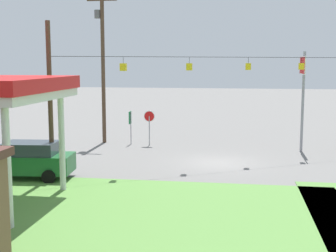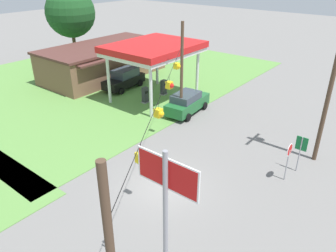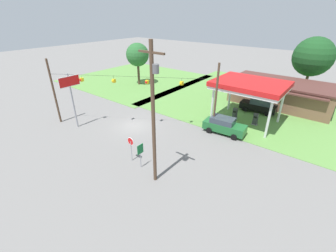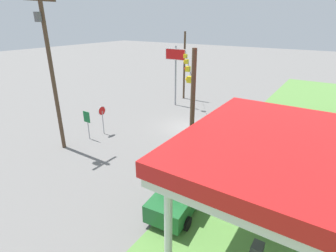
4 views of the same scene
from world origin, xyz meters
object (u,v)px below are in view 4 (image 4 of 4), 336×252
object	(u,v)px
stop_sign_roadside	(102,114)
gas_station_canopy	(280,151)
fuel_pump_near	(272,219)
stop_sign_overhead	(175,63)
utility_pole_main	(50,67)
car_at_pumps_front	(183,189)
route_sign	(87,120)

from	to	relation	value
stop_sign_roadside	gas_station_canopy	bearing A→B (deg)	-109.11
fuel_pump_near	stop_sign_roadside	size ratio (longest dim) A/B	0.61
stop_sign_overhead	utility_pole_main	distance (m)	14.14
stop_sign_overhead	utility_pole_main	world-z (taller)	utility_pole_main
fuel_pump_near	utility_pole_main	xyz separation A→B (m)	(-0.22, -15.54, 5.47)
gas_station_canopy	utility_pole_main	world-z (taller)	utility_pole_main
gas_station_canopy	car_at_pumps_front	bearing A→B (deg)	-100.09
car_at_pumps_front	utility_pole_main	size ratio (longest dim) A/B	0.44
gas_station_canopy	route_sign	world-z (taller)	gas_station_canopy
stop_sign_roadside	stop_sign_overhead	world-z (taller)	stop_sign_overhead
gas_station_canopy	stop_sign_overhead	size ratio (longest dim) A/B	1.24
fuel_pump_near	stop_sign_roadside	distance (m)	15.37
gas_station_canopy	route_sign	xyz separation A→B (m)	(-3.71, -15.08, -3.09)
fuel_pump_near	route_sign	bearing A→B (deg)	-98.88
stop_sign_overhead	utility_pole_main	bearing A→B (deg)	-5.95
gas_station_canopy	utility_pole_main	distance (m)	15.68
fuel_pump_near	utility_pole_main	world-z (taller)	utility_pole_main
fuel_pump_near	route_sign	world-z (taller)	route_sign
stop_sign_roadside	stop_sign_overhead	distance (m)	10.87
gas_station_canopy	stop_sign_roadside	bearing A→B (deg)	-109.11
stop_sign_overhead	gas_station_canopy	bearing A→B (deg)	42.14
stop_sign_overhead	stop_sign_roadside	bearing A→B (deg)	-4.26
car_at_pumps_front	gas_station_canopy	bearing A→B (deg)	74.65
stop_sign_roadside	stop_sign_overhead	xyz separation A→B (m)	(-10.42, 0.78, 3.00)
fuel_pump_near	utility_pole_main	distance (m)	16.48
fuel_pump_near	stop_sign_roadside	world-z (taller)	stop_sign_roadside
route_sign	gas_station_canopy	bearing A→B (deg)	76.19
stop_sign_roadside	route_sign	world-z (taller)	stop_sign_roadside
fuel_pump_near	car_at_pumps_front	world-z (taller)	car_at_pumps_front
gas_station_canopy	car_at_pumps_front	size ratio (longest dim) A/B	1.67
route_sign	utility_pole_main	size ratio (longest dim) A/B	0.22
car_at_pumps_front	utility_pole_main	world-z (taller)	utility_pole_main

